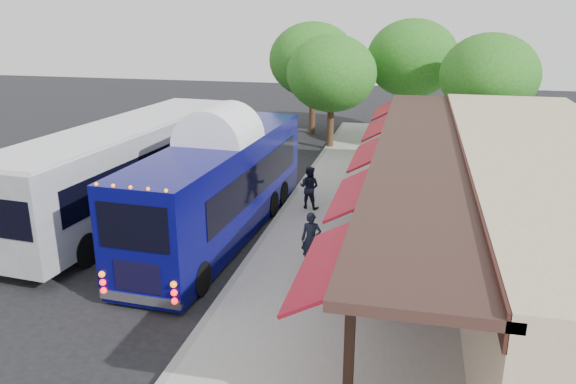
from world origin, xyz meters
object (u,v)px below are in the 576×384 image
Objects in this scene: ped_c at (373,199)px; ped_a at (311,239)px; ped_d at (371,204)px; sign_board at (342,242)px; ped_b at (309,187)px; city_bus at (128,165)px; coach_bus at (221,182)px.

ped_a is at bearing 26.82° from ped_c.
ped_d reaches higher than sign_board.
sign_board is at bearing 8.94° from ped_a.
ped_a is 3.35m from ped_d.
ped_b is at bearing -37.62° from ped_d.
ped_b reaches higher than ped_a.
city_bus is at bearing 149.74° from ped_a.
ped_c is at bearing 105.12° from sign_board.
ped_d is 2.84m from sign_board.
coach_bus is 5.01m from ped_d.
ped_c reaches higher than sign_board.
ped_b is (6.41, 1.67, -0.91)m from city_bus.
ped_d is 1.86× the size of sign_board.
coach_bus is at bearing -177.89° from sign_board.
city_bus is at bearing -175.33° from sign_board.
ped_c reaches higher than ped_b.
coach_bus is 4.73m from sign_board.
ped_a reaches higher than sign_board.
coach_bus is at bearing -12.08° from city_bus.
coach_bus is 10.71× the size of sign_board.
ped_a is 0.99× the size of ped_b.
city_bus is at bearing -38.65° from ped_c.
ped_d is at bearing 14.95° from coach_bus.
ped_c is at bearing 23.08° from coach_bus.
ped_c is (1.44, 3.76, 0.10)m from ped_a.
ped_c is (4.85, 1.76, -0.82)m from coach_bus.
ped_b is 0.85× the size of ped_d.
city_bus reaches higher than sign_board.
ped_b is 3.07m from ped_d.
ped_c is at bearing 62.21° from ped_a.
ped_b is 4.99m from sign_board.
city_bus is at bearing -1.49° from ped_d.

